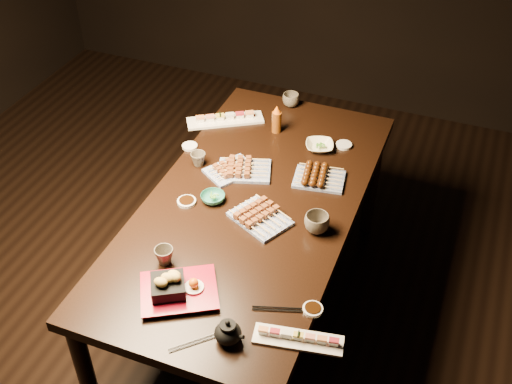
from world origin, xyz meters
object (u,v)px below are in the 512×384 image
Objects in this scene: teacup_mid_right at (317,223)px; tempura_tray at (178,284)px; teacup_near_left at (164,256)px; teacup_far_left at (198,159)px; edamame_bowl_green at (213,198)px; teapot at (228,331)px; dining_table at (252,261)px; yakitori_plate_right at (260,215)px; teacup_far_right at (291,100)px; sushi_platter_near at (298,337)px; yakitori_plate_center at (244,167)px; sushi_platter_far at (225,118)px; edamame_bowl_cream at (320,146)px; yakitori_plate_left at (231,167)px; condiment_bottle at (277,119)px.

tempura_tray is at bearing -125.67° from teacup_mid_right.
teacup_far_left is at bearing 103.44° from teacup_near_left.
teapot reaches higher than edamame_bowl_green.
yakitori_plate_right is (0.08, -0.10, 0.41)m from dining_table.
teacup_mid_right is at bearing -64.85° from teacup_far_right.
yakitori_plate_center reaches higher than sushi_platter_near.
teacup_near_left is (0.18, -1.03, 0.01)m from sushi_platter_far.
sushi_platter_near is at bearing -46.43° from teacup_far_left.
tempura_tray reaches higher than edamame_bowl_cream.
yakitori_plate_left is 1.93× the size of teapot.
teacup_far_right is at bearing 71.13° from yakitori_plate_center.
teapot is at bearing -87.70° from dining_table.
dining_table is 0.65m from edamame_bowl_cream.
sushi_platter_near is 1.02m from yakitori_plate_left.
yakitori_plate_center reaches higher than sushi_platter_far.
teacup_near_left reaches higher than yakitori_plate_right.
teacup_far_left reaches higher than sushi_platter_far.
yakitori_plate_right is at bearing -79.06° from teacup_far_right.
condiment_bottle is at bearing 83.18° from edamame_bowl_green.
condiment_bottle is (0.10, 1.04, 0.04)m from teacup_near_left.
dining_table is 16.63× the size of edamame_bowl_green.
yakitori_plate_center is at bearing 108.01° from dining_table.
yakitori_plate_right is at bearing 54.75° from teacup_near_left.
teacup_far_left is (-0.16, -0.01, 0.01)m from yakitori_plate_left.
edamame_bowl_cream is at bearing -51.51° from teacup_far_right.
edamame_bowl_cream is 0.90× the size of condiment_bottle.
teacup_near_left reaches higher than yakitori_plate_left.
edamame_bowl_green is 0.89m from teacup_far_right.
sushi_platter_far is (-0.80, 1.20, 0.00)m from sushi_platter_near.
yakitori_plate_right is 0.25m from edamame_bowl_green.
sushi_platter_near is at bearing -30.42° from yakitori_plate_right.
teacup_mid_right is at bearing 106.17° from sushi_platter_far.
teacup_mid_right reaches higher than edamame_bowl_green.
teacup_mid_right is (0.49, -0.02, 0.02)m from edamame_bowl_green.
teacup_far_right is at bearing -165.90° from sushi_platter_far.
teacup_near_left is at bearing -141.88° from teacup_mid_right.
edamame_bowl_cream is 1.12m from tempura_tray.
sushi_platter_far is at bearing 74.98° from tempura_tray.
sushi_platter_near is 0.64m from teacup_near_left.
yakitori_plate_left is 0.66m from teacup_far_right.
edamame_bowl_cream is at bearing 108.63° from yakitori_plate_right.
teacup_far_right reaches higher than edamame_bowl_cream.
teacup_far_right is 0.60× the size of condiment_bottle.
dining_table is 7.34× the size of yakitori_plate_center.
teapot is (0.57, -1.29, 0.02)m from sushi_platter_far.
sushi_platter_near is 1.32m from condiment_bottle.
teacup_near_left is at bearing 152.78° from teapot.
dining_table is 6.26× the size of tempura_tray.
yakitori_plate_center is 0.06m from yakitori_plate_left.
yakitori_plate_center is 0.85× the size of tempura_tray.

